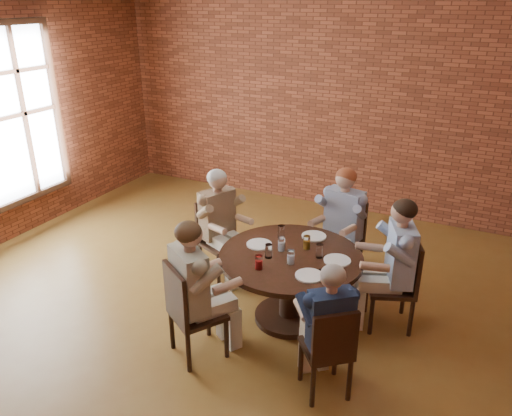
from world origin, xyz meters
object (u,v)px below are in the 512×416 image
at_px(diner_e, 327,330).
at_px(diner_b, 341,226).
at_px(smartphone, 318,274).
at_px(chair_e, 329,349).
at_px(dining_table, 290,274).
at_px(chair_c, 217,235).
at_px(chair_b, 343,236).
at_px(diner_d, 196,290).
at_px(diner_c, 221,225).
at_px(chair_d, 188,309).
at_px(chair_a, 400,280).
at_px(diner_a, 393,265).

bearing_deg(diner_e, diner_b, -115.03).
bearing_deg(smartphone, chair_e, -43.74).
bearing_deg(dining_table, chair_c, 156.85).
xyz_separation_m(dining_table, smartphone, (0.37, -0.23, 0.23)).
distance_m(dining_table, chair_b, 1.11).
relative_size(dining_table, diner_d, 1.04).
distance_m(diner_b, chair_e, 1.94).
bearing_deg(diner_c, diner_b, -43.03).
distance_m(chair_c, chair_d, 1.51).
relative_size(chair_c, chair_e, 1.06).
bearing_deg(chair_b, diner_c, -141.89).
xyz_separation_m(chair_a, diner_a, (-0.08, -0.03, 0.17)).
height_order(dining_table, chair_e, chair_e).
bearing_deg(diner_b, chair_d, -101.09).
bearing_deg(chair_d, diner_b, -79.77).
distance_m(dining_table, chair_d, 1.11).
bearing_deg(diner_b, diner_d, -100.64).
bearing_deg(dining_table, smartphone, -32.12).
bearing_deg(diner_d, chair_a, -108.40).
relative_size(chair_d, smartphone, 6.15).
height_order(diner_a, diner_c, diner_a).
relative_size(chair_a, smartphone, 6.17).
distance_m(chair_c, diner_d, 1.47).
xyz_separation_m(diner_a, chair_c, (-2.06, 0.12, -0.18)).
bearing_deg(chair_e, dining_table, -90.00).
height_order(dining_table, diner_e, diner_e).
xyz_separation_m(chair_b, smartphone, (0.15, -1.32, 0.24)).
xyz_separation_m(dining_table, diner_b, (0.20, 1.00, 0.15)).
bearing_deg(smartphone, diner_d, -127.02).
bearing_deg(chair_a, diner_b, -148.52).
relative_size(diner_a, smartphone, 8.82).
height_order(chair_c, smartphone, chair_c).
bearing_deg(diner_a, diner_c, -114.05).
xyz_separation_m(diner_b, smartphone, (0.16, -1.23, 0.08)).
distance_m(chair_e, smartphone, 0.76).
distance_m(chair_c, diner_c, 0.18).
distance_m(diner_a, chair_e, 1.26).
distance_m(chair_a, smartphone, 0.93).
height_order(chair_b, smartphone, chair_b).
relative_size(diner_b, chair_d, 1.42).
bearing_deg(chair_e, chair_a, -142.85).
distance_m(diner_d, chair_e, 1.26).
bearing_deg(chair_c, chair_b, -42.60).
relative_size(dining_table, chair_c, 1.52).
height_order(dining_table, diner_a, diner_a).
distance_m(chair_c, smartphone, 1.68).
bearing_deg(diner_e, chair_a, -145.41).
bearing_deg(diner_c, dining_table, -90.00).
height_order(dining_table, diner_c, diner_c).
height_order(diner_d, smartphone, diner_d).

